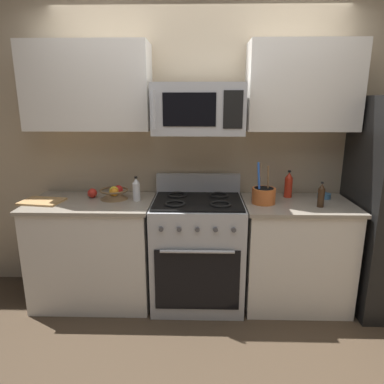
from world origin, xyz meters
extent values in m
plane|color=#473828|center=(0.00, 0.00, 0.00)|extent=(16.00, 16.00, 0.00)
cube|color=tan|center=(0.00, 1.08, 1.30)|extent=(8.00, 0.10, 2.60)
cube|color=silver|center=(-0.91, 0.69, 0.44)|extent=(1.00, 0.61, 0.88)
cube|color=gray|center=(-0.91, 0.69, 0.90)|extent=(1.04, 0.65, 0.03)
cube|color=#B2B5BA|center=(0.00, 0.69, 0.46)|extent=(0.76, 0.65, 0.91)
cube|color=black|center=(0.00, 0.36, 0.36)|extent=(0.67, 0.01, 0.51)
cylinder|color=#B2B5BA|center=(0.00, 0.33, 0.62)|extent=(0.57, 0.02, 0.02)
cube|color=black|center=(0.00, 0.69, 0.92)|extent=(0.73, 0.58, 0.02)
cube|color=#B2B5BA|center=(0.00, 0.98, 1.00)|extent=(0.76, 0.06, 0.18)
torus|color=black|center=(-0.18, 0.55, 0.93)|extent=(0.17, 0.17, 0.02)
torus|color=black|center=(0.18, 0.55, 0.93)|extent=(0.17, 0.17, 0.02)
torus|color=black|center=(-0.18, 0.83, 0.93)|extent=(0.17, 0.17, 0.02)
torus|color=black|center=(0.18, 0.83, 0.93)|extent=(0.17, 0.17, 0.02)
cylinder|color=#4C4C51|center=(-0.27, 0.35, 0.79)|extent=(0.04, 0.02, 0.04)
cylinder|color=#4C4C51|center=(-0.14, 0.35, 0.79)|extent=(0.04, 0.02, 0.04)
cylinder|color=#4C4C51|center=(0.00, 0.35, 0.79)|extent=(0.04, 0.02, 0.04)
cylinder|color=#4C4C51|center=(0.14, 0.35, 0.79)|extent=(0.04, 0.02, 0.04)
cylinder|color=#4C4C51|center=(0.27, 0.35, 0.79)|extent=(0.04, 0.02, 0.04)
cube|color=silver|center=(0.84, 0.69, 0.44)|extent=(0.86, 0.61, 0.88)
cube|color=gray|center=(0.84, 0.69, 0.90)|extent=(0.90, 0.65, 0.03)
cube|color=#B2B5BA|center=(0.00, 0.72, 1.67)|extent=(0.72, 0.40, 0.39)
cube|color=black|center=(-0.06, 0.52, 1.67)|extent=(0.39, 0.01, 0.24)
cube|color=black|center=(0.26, 0.52, 1.67)|extent=(0.14, 0.01, 0.28)
cylinder|color=#B2B5BA|center=(-0.32, 0.49, 1.67)|extent=(0.02, 0.02, 0.28)
cube|color=silver|center=(-0.91, 0.86, 1.84)|extent=(1.03, 0.34, 0.70)
cube|color=silver|center=(0.85, 0.86, 1.84)|extent=(0.89, 0.34, 0.70)
cylinder|color=#D1662D|center=(0.54, 0.67, 0.97)|extent=(0.19, 0.19, 0.13)
cylinder|color=black|center=(0.54, 0.67, 0.98)|extent=(0.16, 0.16, 0.11)
cylinder|color=blue|center=(0.50, 0.66, 1.09)|extent=(0.03, 0.09, 0.31)
cylinder|color=olive|center=(0.57, 0.66, 1.08)|extent=(0.03, 0.06, 0.30)
cylinder|color=olive|center=(0.50, 0.68, 1.09)|extent=(0.03, 0.09, 0.30)
cone|color=brown|center=(-0.72, 0.77, 0.95)|extent=(0.24, 0.24, 0.08)
torus|color=brown|center=(-0.72, 0.77, 0.99)|extent=(0.25, 0.25, 0.02)
sphere|color=red|center=(-0.70, 0.81, 0.98)|extent=(0.08, 0.08, 0.08)
sphere|color=orange|center=(-0.71, 0.73, 0.98)|extent=(0.08, 0.08, 0.08)
sphere|color=yellow|center=(-0.72, 0.77, 0.98)|extent=(0.08, 0.08, 0.08)
sphere|color=red|center=(-0.92, 0.80, 0.95)|extent=(0.08, 0.08, 0.08)
cube|color=tan|center=(-1.30, 0.65, 0.92)|extent=(0.36, 0.29, 0.02)
cylinder|color=#382314|center=(0.98, 0.58, 0.98)|extent=(0.05, 0.05, 0.15)
cone|color=#382314|center=(0.98, 0.58, 1.08)|extent=(0.05, 0.05, 0.04)
cylinder|color=black|center=(0.98, 0.58, 1.11)|extent=(0.02, 0.02, 0.01)
cylinder|color=red|center=(0.79, 0.87, 1.00)|extent=(0.07, 0.07, 0.17)
cone|color=red|center=(0.79, 0.87, 1.11)|extent=(0.06, 0.06, 0.05)
cylinder|color=black|center=(0.79, 0.87, 1.14)|extent=(0.03, 0.03, 0.01)
cylinder|color=silver|center=(-0.52, 0.72, 0.99)|extent=(0.06, 0.06, 0.15)
cone|color=silver|center=(-0.52, 0.72, 1.08)|extent=(0.06, 0.06, 0.04)
cylinder|color=black|center=(-0.52, 0.72, 1.11)|extent=(0.03, 0.03, 0.01)
cylinder|color=teal|center=(1.10, 0.83, 0.93)|extent=(0.11, 0.11, 0.04)
torus|color=teal|center=(1.10, 0.83, 0.95)|extent=(0.11, 0.11, 0.01)
camera|label=1|loc=(0.02, -2.10, 1.73)|focal=32.39mm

